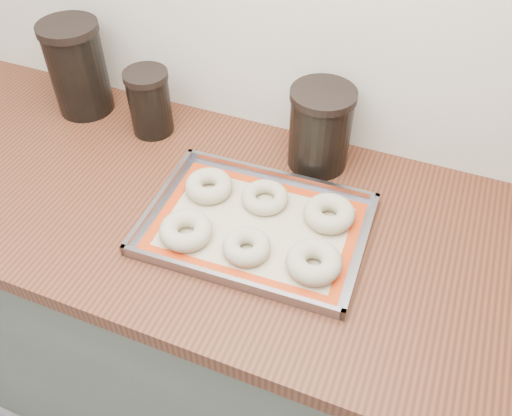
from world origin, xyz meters
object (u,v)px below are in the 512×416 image
at_px(bagel_front_right, 314,262).
at_px(canister_right, 320,128).
at_px(baking_tray, 256,226).
at_px(bagel_back_mid, 265,197).
at_px(bagel_back_right, 329,213).
at_px(canister_mid, 150,102).
at_px(canister_left, 78,68).
at_px(bagel_front_left, 186,230).
at_px(bagel_back_left, 209,186).
at_px(bagel_front_mid, 246,247).

xyz_separation_m(bagel_front_right, canister_right, (-0.09, 0.32, 0.08)).
xyz_separation_m(baking_tray, bagel_back_mid, (-0.01, 0.07, 0.01)).
relative_size(baking_tray, bagel_back_right, 4.31).
bearing_deg(canister_mid, canister_left, 174.86).
height_order(bagel_back_mid, canister_right, canister_right).
relative_size(baking_tray, canister_right, 2.37).
bearing_deg(bagel_back_mid, bagel_front_left, -126.12).
bearing_deg(canister_mid, baking_tray, -30.76).
bearing_deg(bagel_front_left, bagel_front_right, 3.83).
xyz_separation_m(bagel_back_right, canister_right, (-0.08, 0.18, 0.08)).
bearing_deg(bagel_back_mid, bagel_back_left, -173.15).
xyz_separation_m(canister_left, canister_right, (0.64, 0.01, -0.02)).
bearing_deg(canister_mid, bagel_front_left, -50.47).
bearing_deg(canister_right, baking_tray, -102.10).
height_order(bagel_front_left, bagel_front_right, bagel_front_right).
height_order(bagel_back_mid, bagel_back_right, bagel_back_right).
xyz_separation_m(bagel_back_left, canister_mid, (-0.23, 0.16, 0.06)).
distance_m(bagel_back_left, canister_mid, 0.29).
distance_m(baking_tray, bagel_front_mid, 0.08).
bearing_deg(bagel_back_right, canister_left, 167.19).
distance_m(bagel_front_mid, bagel_back_left, 0.20).
height_order(bagel_front_mid, bagel_back_left, bagel_back_left).
distance_m(bagel_front_left, bagel_front_right, 0.27).
xyz_separation_m(bagel_front_right, bagel_back_mid, (-0.16, 0.14, -0.00)).
relative_size(bagel_back_mid, canister_mid, 0.61).
relative_size(baking_tray, bagel_back_left, 4.44).
xyz_separation_m(baking_tray, bagel_front_mid, (0.01, -0.07, 0.02)).
relative_size(bagel_back_left, canister_left, 0.44).
bearing_deg(canister_mid, bagel_front_right, -28.72).
height_order(baking_tray, bagel_back_left, bagel_back_left).
bearing_deg(bagel_front_right, bagel_back_mid, 138.51).
distance_m(bagel_front_mid, canister_right, 0.34).
height_order(bagel_front_mid, canister_mid, canister_mid).
bearing_deg(bagel_back_right, bagel_back_left, -176.45).
xyz_separation_m(bagel_front_left, bagel_back_left, (-0.01, 0.14, -0.00)).
bearing_deg(bagel_back_left, bagel_front_left, -83.95).
bearing_deg(canister_left, bagel_back_left, -21.99).
relative_size(bagel_back_left, bagel_back_mid, 1.04).
bearing_deg(bagel_front_mid, bagel_back_left, 137.78).
distance_m(bagel_front_left, bagel_back_right, 0.30).
bearing_deg(bagel_front_left, canister_mid, 129.53).
bearing_deg(bagel_front_right, canister_left, 157.51).
distance_m(canister_mid, canister_right, 0.43).
xyz_separation_m(canister_mid, canister_right, (0.43, 0.03, 0.02)).
height_order(bagel_back_right, canister_mid, canister_mid).
distance_m(bagel_front_left, canister_mid, 0.40).
bearing_deg(bagel_back_left, canister_right, 45.47).
distance_m(bagel_front_right, bagel_back_mid, 0.21).
distance_m(bagel_back_left, canister_right, 0.28).
bearing_deg(bagel_front_mid, bagel_front_right, 4.48).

